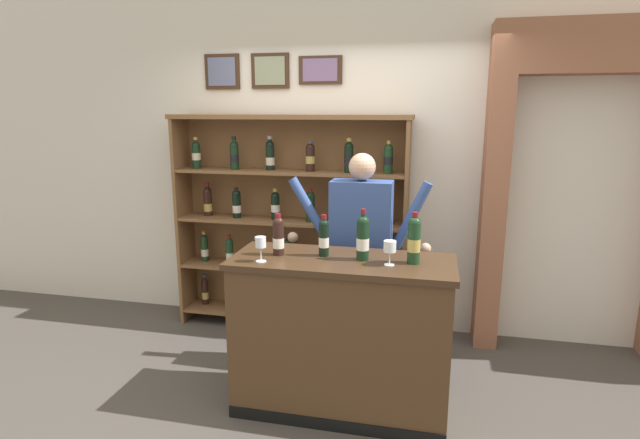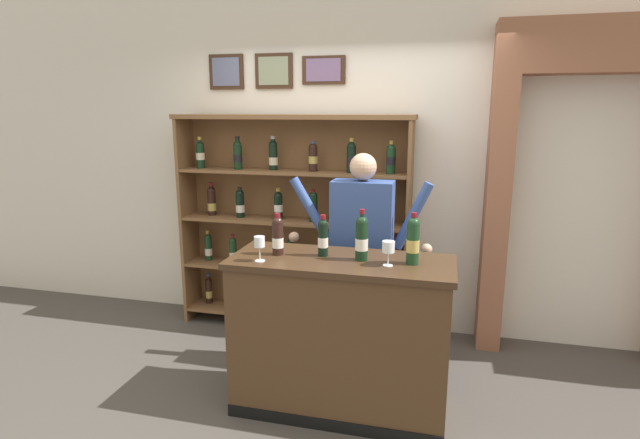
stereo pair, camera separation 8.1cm
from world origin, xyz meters
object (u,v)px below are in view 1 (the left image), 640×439
tasting_bottle_rosso (278,236)px  wine_glass_center (261,244)px  tasting_counter (341,335)px  tasting_bottle_grappa (414,239)px  tasting_bottle_bianco (324,237)px  wine_glass_left (390,247)px  shopkeeper (361,239)px  wine_shelf (291,217)px  tasting_bottle_super_tuscan (363,237)px

tasting_bottle_rosso → wine_glass_center: tasting_bottle_rosso is taller
tasting_counter → wine_glass_center: 0.81m
tasting_bottle_grappa → wine_glass_center: tasting_bottle_grappa is taller
tasting_bottle_bianco → wine_glass_left: (0.43, -0.11, -0.01)m
tasting_bottle_rosso → wine_glass_center: (-0.06, -0.17, -0.01)m
tasting_bottle_bianco → wine_glass_center: size_ratio=1.70×
shopkeeper → tasting_bottle_bianco: 0.55m
shopkeeper → wine_glass_left: 0.68m
wine_shelf → tasting_counter: (0.68, -1.20, -0.50)m
shopkeeper → tasting_bottle_rosso: shopkeeper is taller
wine_glass_left → shopkeeper: bearing=112.9°
tasting_bottle_rosso → wine_glass_left: tasting_bottle_rosso is taller
wine_glass_left → tasting_bottle_grappa: bearing=28.2°
tasting_bottle_rosso → tasting_bottle_grappa: bearing=0.4°
tasting_bottle_grappa → tasting_counter: bearing=-179.0°
shopkeeper → wine_glass_left: shopkeeper is taller
shopkeeper → wine_glass_left: bearing=-67.1°
wine_glass_center → wine_glass_left: (0.78, 0.10, -0.00)m
shopkeeper → wine_glass_center: size_ratio=10.43×
tasting_counter → tasting_bottle_rosso: bearing=179.8°
tasting_bottle_grappa → wine_glass_left: tasting_bottle_grappa is taller
tasting_bottle_bianco → wine_glass_center: (-0.35, -0.21, -0.01)m
wine_shelf → wine_glass_center: (0.20, -1.37, 0.13)m
wine_glass_center → wine_glass_left: wine_glass_center is taller
tasting_counter → shopkeeper: shopkeeper is taller
tasting_bottle_bianco → tasting_counter: bearing=-18.7°
tasting_bottle_bianco → tasting_bottle_super_tuscan: (0.26, -0.03, 0.02)m
tasting_counter → tasting_bottle_grappa: 0.80m
tasting_bottle_grappa → tasting_bottle_bianco: bearing=176.4°
wine_glass_center → wine_glass_left: 0.79m
tasting_bottle_bianco → wine_glass_center: bearing=-149.1°
tasting_bottle_super_tuscan → wine_glass_center: 0.63m
wine_shelf → tasting_bottle_rosso: wine_shelf is taller
wine_glass_center → wine_glass_left: bearing=7.3°
shopkeeper → wine_glass_center: shopkeeper is taller
tasting_counter → wine_glass_center: size_ratio=8.89×
tasting_bottle_super_tuscan → tasting_bottle_grappa: size_ratio=1.02×
wine_shelf → tasting_bottle_grappa: size_ratio=6.54×
tasting_bottle_bianco → tasting_bottle_rosso: bearing=-171.8°
tasting_bottle_rosso → wine_glass_center: 0.18m
shopkeeper → tasting_bottle_bianco: bearing=-108.2°
tasting_counter → tasting_bottle_bianco: 0.66m
wine_shelf → shopkeeper: wine_shelf is taller
tasting_counter → shopkeeper: size_ratio=0.85×
wine_shelf → tasting_bottle_bianco: (0.55, -1.16, 0.14)m
tasting_bottle_super_tuscan → wine_glass_left: 0.19m
wine_shelf → tasting_bottle_super_tuscan: 1.44m
wine_shelf → shopkeeper: bearing=-42.0°
tasting_bottle_super_tuscan → wine_glass_left: bearing=-23.9°
tasting_bottle_super_tuscan → wine_glass_center: size_ratio=2.04×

